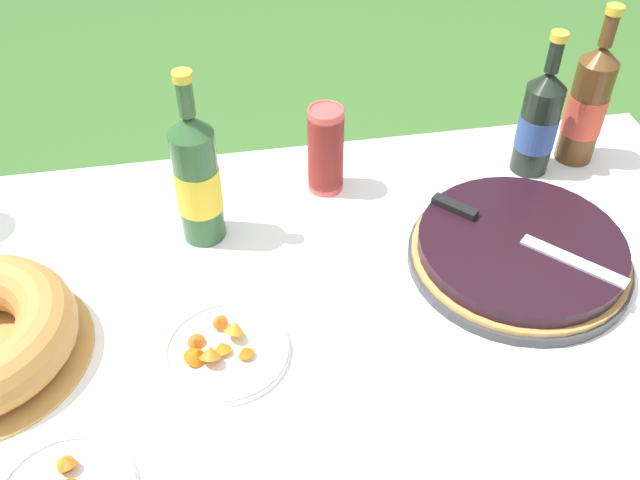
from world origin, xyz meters
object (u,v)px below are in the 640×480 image
berry_tart (520,252)px  cider_bottle_green (197,179)px  serving_knife (508,231)px  cider_bottle_amber (587,105)px  cup_stack (326,150)px  snack_plate_near (224,349)px  juice_bottle_red (539,122)px

berry_tart → cider_bottle_green: size_ratio=1.16×
berry_tart → serving_knife: serving_knife is taller
cider_bottle_amber → serving_knife: bearing=-133.9°
cup_stack → snack_plate_near: size_ratio=0.90×
cider_bottle_green → snack_plate_near: (0.02, -0.30, -0.12)m
cider_bottle_green → cider_bottle_amber: size_ratio=1.01×
berry_tart → cider_bottle_amber: size_ratio=1.17×
cup_stack → juice_bottle_red: bearing=-1.2°
berry_tart → cup_stack: (-0.31, 0.28, 0.07)m
berry_tart → cup_stack: size_ratio=2.15×
cup_stack → serving_knife: bearing=-42.4°
serving_knife → snack_plate_near: size_ratio=1.39×
cup_stack → snack_plate_near: bearing=-120.7°
snack_plate_near → cider_bottle_amber: bearing=27.7°
juice_bottle_red → berry_tart: bearing=-115.7°
juice_bottle_red → snack_plate_near: juice_bottle_red is taller
cider_bottle_green → juice_bottle_red: cider_bottle_green is taller
serving_knife → juice_bottle_red: (0.15, 0.25, 0.05)m
cup_stack → cider_bottle_amber: 0.56m
berry_tart → snack_plate_near: size_ratio=1.93×
juice_bottle_red → snack_plate_near: (-0.68, -0.39, -0.10)m
cup_stack → cider_bottle_green: bearing=-157.8°
berry_tart → serving_knife: 0.05m
cider_bottle_green → cider_bottle_amber: bearing=8.2°
cider_bottle_green → cider_bottle_amber: cider_bottle_green is taller
cider_bottle_green → juice_bottle_red: (0.70, 0.09, -0.02)m
cup_stack → berry_tart: bearing=-42.7°
cider_bottle_amber → juice_bottle_red: cider_bottle_amber is taller
cider_bottle_green → cup_stack: bearing=22.2°
cider_bottle_green → serving_knife: bearing=-16.3°
serving_knife → snack_plate_near: serving_knife is taller
serving_knife → cider_bottle_green: bearing=-149.3°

